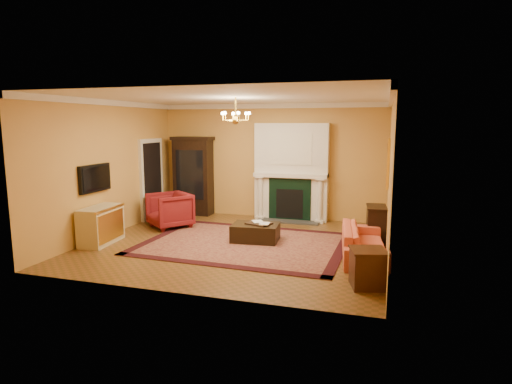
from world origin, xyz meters
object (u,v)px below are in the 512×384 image
at_px(coral_sofa, 364,237).
at_px(console_table, 376,224).
at_px(pedestal_table, 153,207).
at_px(leather_ottoman, 255,232).
at_px(end_table, 368,269).
at_px(china_cabinet, 193,178).
at_px(wingback_armchair, 170,209).
at_px(commode, 101,225).

distance_m(coral_sofa, console_table, 1.22).
relative_size(pedestal_table, leather_ottoman, 0.70).
relative_size(end_table, console_table, 0.77).
bearing_deg(pedestal_table, china_cabinet, 65.04).
distance_m(console_table, leather_ottoman, 2.57).
distance_m(wingback_armchair, pedestal_table, 0.76).
xyz_separation_m(commode, coral_sofa, (5.32, 0.62, -0.01)).
bearing_deg(china_cabinet, pedestal_table, -114.89).
relative_size(china_cabinet, coral_sofa, 1.04).
xyz_separation_m(china_cabinet, console_table, (4.91, -1.45, -0.66)).
distance_m(wingback_armchair, coral_sofa, 4.74).
bearing_deg(wingback_armchair, console_table, 40.28).
bearing_deg(coral_sofa, wingback_armchair, 70.73).
height_order(commode, end_table, commode).
bearing_deg(commode, china_cabinet, 74.91).
distance_m(coral_sofa, end_table, 1.53).
bearing_deg(commode, end_table, -14.04).
bearing_deg(console_table, coral_sofa, -104.02).
bearing_deg(end_table, commode, 170.60).
height_order(china_cabinet, commode, china_cabinet).
relative_size(commode, end_table, 1.85).
distance_m(wingback_armchair, console_table, 4.81).
xyz_separation_m(wingback_armchair, coral_sofa, (4.61, -1.07, -0.08)).
relative_size(coral_sofa, console_table, 2.68).
distance_m(commode, coral_sofa, 5.35).
distance_m(pedestal_table, commode, 2.04).
bearing_deg(coral_sofa, commode, 90.41).
xyz_separation_m(china_cabinet, leather_ottoman, (2.45, -2.20, -0.83)).
relative_size(commode, console_table, 1.42).
height_order(china_cabinet, leather_ottoman, china_cabinet).
height_order(coral_sofa, leather_ottoman, coral_sofa).
relative_size(end_table, leather_ottoman, 0.58).
xyz_separation_m(wingback_armchair, end_table, (4.75, -2.59, -0.18)).
height_order(pedestal_table, coral_sofa, coral_sofa).
height_order(wingback_armchair, end_table, wingback_armchair).
bearing_deg(end_table, china_cabinet, 139.26).
distance_m(commode, leather_ottoman, 3.24).
bearing_deg(china_cabinet, end_table, -40.68).
height_order(wingback_armchair, leather_ottoman, wingback_armchair).
relative_size(china_cabinet, console_table, 2.78).
bearing_deg(china_cabinet, leather_ottoman, -41.79).
distance_m(end_table, console_table, 2.73).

